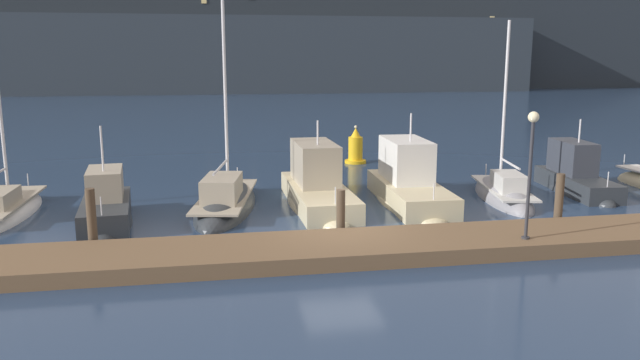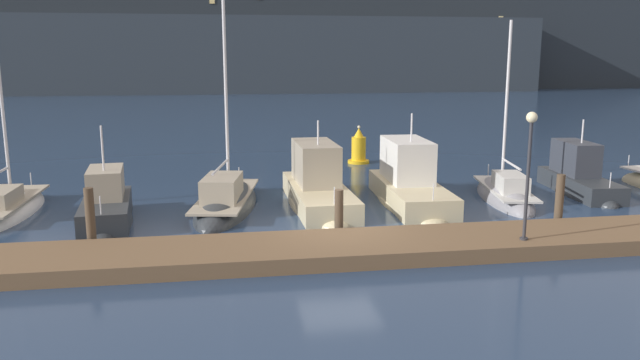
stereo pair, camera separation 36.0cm
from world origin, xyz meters
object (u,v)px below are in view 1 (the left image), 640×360
object	(u,v)px
motorboat_berth_8	(575,183)
channel_buoy	(355,149)
sailboat_berth_4	(226,205)
sailboat_berth_7	(503,197)
sailboat_berth_2	(5,213)
dock_lamppost	(531,154)
motorboat_berth_3	(106,214)
motorboat_berth_5	(318,194)
motorboat_berth_6	(409,189)

from	to	relation	value
motorboat_berth_8	channel_buoy	xyz separation A→B (m)	(-7.64, 8.85, 0.40)
sailboat_berth_4	sailboat_berth_7	xyz separation A→B (m)	(11.22, -0.41, -0.03)
sailboat_berth_2	motorboat_berth_8	distance (m)	22.95
dock_lamppost	sailboat_berth_7	bearing A→B (deg)	68.71
sailboat_berth_2	sailboat_berth_7	world-z (taller)	sailboat_berth_2
sailboat_berth_7	channel_buoy	size ratio (longest dim) A/B	3.85
motorboat_berth_8	dock_lamppost	distance (m)	10.14
motorboat_berth_3	sailboat_berth_7	world-z (taller)	sailboat_berth_7
motorboat_berth_5	sailboat_berth_4	bearing A→B (deg)	179.69
sailboat_berth_7	motorboat_berth_8	distance (m)	3.80
sailboat_berth_4	sailboat_berth_7	bearing A→B (deg)	-2.08
sailboat_berth_2	motorboat_berth_6	size ratio (longest dim) A/B	1.17
motorboat_berth_5	channel_buoy	bearing A→B (deg)	68.12
sailboat_berth_4	channel_buoy	world-z (taller)	sailboat_berth_4
motorboat_berth_3	sailboat_berth_7	xyz separation A→B (m)	(15.40, 1.00, -0.23)
motorboat_berth_3	channel_buoy	xyz separation A→B (m)	(11.47, 10.63, 0.45)
sailboat_berth_4	sailboat_berth_2	bearing A→B (deg)	177.67
channel_buoy	dock_lamppost	world-z (taller)	dock_lamppost
sailboat_berth_4	sailboat_berth_7	distance (m)	11.22
motorboat_berth_5	sailboat_berth_7	xyz separation A→B (m)	(7.64, -0.39, -0.34)
sailboat_berth_2	motorboat_berth_8	xyz separation A→B (m)	(22.95, 0.05, 0.27)
sailboat_berth_4	dock_lamppost	distance (m)	11.52
motorboat_berth_3	motorboat_berth_8	distance (m)	19.19
motorboat_berth_6	sailboat_berth_7	bearing A→B (deg)	-2.65
sailboat_berth_7	dock_lamppost	distance (m)	7.76
sailboat_berth_7	motorboat_berth_8	world-z (taller)	sailboat_berth_7
sailboat_berth_2	dock_lamppost	world-z (taller)	sailboat_berth_2
motorboat_berth_3	sailboat_berth_4	bearing A→B (deg)	18.61
sailboat_berth_2	motorboat_berth_3	xyz separation A→B (m)	(3.84, -1.73, 0.22)
motorboat_berth_6	sailboat_berth_7	world-z (taller)	sailboat_berth_7
motorboat_berth_3	motorboat_berth_6	size ratio (longest dim) A/B	0.74
sailboat_berth_2	motorboat_berth_8	world-z (taller)	sailboat_berth_2
sailboat_berth_4	dock_lamppost	world-z (taller)	sailboat_berth_4
sailboat_berth_4	motorboat_berth_8	bearing A→B (deg)	1.44
motorboat_berth_6	sailboat_berth_2	bearing A→B (deg)	177.94
motorboat_berth_3	motorboat_berth_8	world-z (taller)	motorboat_berth_3
motorboat_berth_3	motorboat_berth_8	xyz separation A→B (m)	(19.11, 1.78, 0.05)
motorboat_berth_5	dock_lamppost	distance (m)	9.06
sailboat_berth_2	sailboat_berth_4	xyz separation A→B (m)	(8.02, -0.33, 0.02)
sailboat_berth_2	motorboat_berth_6	xyz separation A→B (m)	(15.27, -0.55, 0.42)
sailboat_berth_4	motorboat_berth_6	xyz separation A→B (m)	(7.24, -0.22, 0.39)
sailboat_berth_7	channel_buoy	distance (m)	10.42
sailboat_berth_4	motorboat_berth_8	xyz separation A→B (m)	(14.93, 0.38, 0.25)
sailboat_berth_2	dock_lamppost	bearing A→B (deg)	-24.11
channel_buoy	sailboat_berth_2	bearing A→B (deg)	-149.85
sailboat_berth_7	channel_buoy	bearing A→B (deg)	112.18
sailboat_berth_2	channel_buoy	size ratio (longest dim) A/B	4.03
motorboat_berth_5	sailboat_berth_7	bearing A→B (deg)	-2.91
motorboat_berth_8	dock_lamppost	xyz separation A→B (m)	(-6.32, -7.49, 2.61)
motorboat_berth_5	sailboat_berth_7	size ratio (longest dim) A/B	0.92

